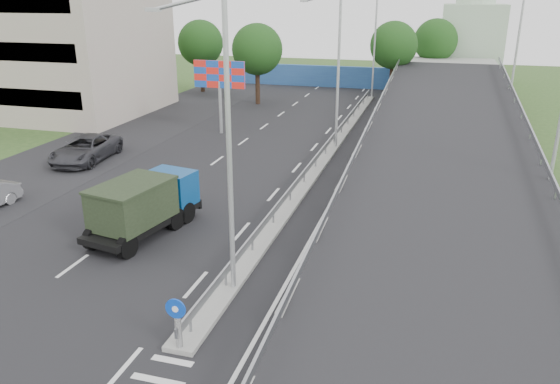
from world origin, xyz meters
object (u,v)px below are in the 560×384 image
(sign_bollard, at_px, (178,323))
(dump_truck, at_px, (144,203))
(lamp_post_far, at_px, (373,40))
(parked_car_c, at_px, (86,149))
(lamp_post_mid, at_px, (336,64))
(lamp_post_near, at_px, (223,135))
(church, at_px, (472,37))
(billboard, at_px, (219,79))

(sign_bollard, distance_m, dump_truck, 9.21)
(lamp_post_far, xyz_separation_m, parked_car_c, (-14.71, -27.24, -5.01))
(dump_truck, relative_size, parked_car_c, 1.07)
(lamp_post_mid, height_order, parked_car_c, lamp_post_mid)
(lamp_post_far, bearing_deg, lamp_post_near, -90.00)
(church, bearing_deg, sign_bollard, -99.81)
(lamp_post_near, distance_m, parked_car_c, 20.11)
(sign_bollard, bearing_deg, billboard, 109.21)
(lamp_post_mid, bearing_deg, church, 73.78)
(parked_car_c, bearing_deg, lamp_post_far, 56.54)
(sign_bollard, height_order, lamp_post_mid, lamp_post_mid)
(dump_truck, distance_m, parked_car_c, 13.01)
(sign_bollard, relative_size, dump_truck, 0.27)
(lamp_post_far, distance_m, parked_car_c, 31.36)
(church, bearing_deg, lamp_post_mid, -106.22)
(sign_bollard, relative_size, lamp_post_mid, 0.17)
(lamp_post_mid, bearing_deg, dump_truck, -108.29)
(lamp_post_mid, distance_m, dump_truck, 17.71)
(lamp_post_mid, xyz_separation_m, lamp_post_far, (0.00, 20.00, 0.00))
(church, height_order, dump_truck, church)
(lamp_post_near, distance_m, church, 54.90)
(sign_bollard, distance_m, lamp_post_near, 6.12)
(lamp_post_mid, height_order, dump_truck, lamp_post_mid)
(sign_bollard, bearing_deg, lamp_post_near, 88.36)
(lamp_post_near, relative_size, parked_car_c, 1.75)
(parked_car_c, bearing_deg, billboard, 53.69)
(lamp_post_near, xyz_separation_m, lamp_post_mid, (0.00, 20.00, 0.00))
(sign_bollard, xyz_separation_m, church, (10.00, 57.83, 4.28))
(sign_bollard, xyz_separation_m, lamp_post_near, (0.11, 3.83, 4.77))
(billboard, xyz_separation_m, parked_car_c, (-5.60, -9.24, -3.38))
(lamp_post_mid, distance_m, lamp_post_far, 20.00)
(lamp_post_near, height_order, parked_car_c, lamp_post_near)
(sign_bollard, distance_m, lamp_post_far, 44.08)
(dump_truck, bearing_deg, parked_car_c, 146.38)
(billboard, relative_size, parked_car_c, 0.95)
(billboard, bearing_deg, lamp_post_far, 63.16)
(sign_bollard, height_order, church, church)
(billboard, height_order, dump_truck, billboard)
(lamp_post_mid, relative_size, billboard, 1.83)
(sign_bollard, distance_m, lamp_post_mid, 24.30)
(lamp_post_mid, height_order, lamp_post_far, same)
(church, bearing_deg, lamp_post_near, -100.38)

